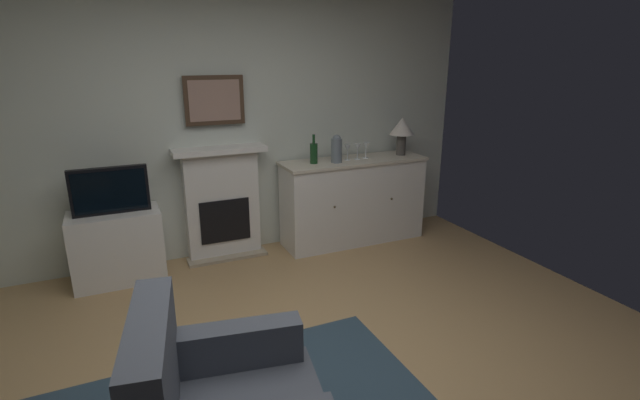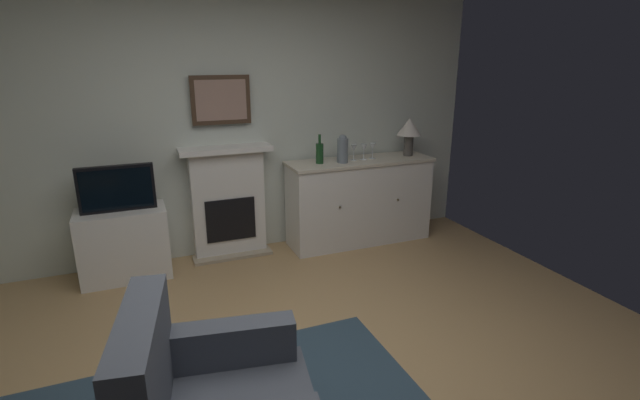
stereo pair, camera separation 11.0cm
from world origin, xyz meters
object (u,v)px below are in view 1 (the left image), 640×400
Objects in this scene: framed_picture at (214,100)px; sideboard_cabinet at (353,201)px; wine_glass_left at (348,148)px; fireplace_unit at (222,203)px; table_lamp at (402,129)px; tv_set at (110,191)px; wine_glass_right at (366,147)px; tv_cabinet at (118,247)px; wine_glass_center at (357,148)px; wine_bottle at (314,153)px; vase_decorative at (337,149)px.

framed_picture reaches higher than sideboard_cabinet.
fireplace_unit is at bearing 172.13° from wine_glass_left.
tv_set is at bearing -179.84° from table_lamp.
wine_glass_right is at bearing 2.24° from wine_glass_left.
wine_glass_left reaches higher than tv_cabinet.
framed_picture is 3.33× the size of wine_glass_center.
vase_decorative is at bearing -13.09° from wine_bottle.
tv_set reaches higher than sideboard_cabinet.
framed_picture is at bearing 171.89° from wine_glass_right.
table_lamp is 0.67m from wine_glass_left.
table_lamp is (1.92, -0.18, 0.63)m from fireplace_unit.
vase_decorative is at bearing -167.51° from sideboard_cabinet.
sideboard_cabinet is 9.30× the size of wine_glass_left.
sideboard_cabinet is at bearing -176.34° from wine_glass_right.
wine_glass_center is 2.46m from tv_cabinet.
sideboard_cabinet is 5.29× the size of wine_bottle.
wine_glass_left and wine_glass_right have the same top height.
wine_bottle is at bearing -10.98° from fireplace_unit.
fireplace_unit is 1.25m from vase_decorative.
fireplace_unit is at bearing -90.00° from framed_picture.
wine_glass_center is (0.03, -0.01, 0.57)m from sideboard_cabinet.
wine_glass_right is at bearing -8.11° from framed_picture.
table_lamp is (0.57, 0.00, 0.73)m from sideboard_cabinet.
framed_picture is at bearing 13.31° from tv_set.
tv_cabinet is at bearing 179.63° from wine_glass_left.
sideboard_cabinet is 0.59m from wine_glass_right.
vase_decorative reaches higher than sideboard_cabinet.
tv_set is (-2.36, 0.00, -0.18)m from wine_glass_center.
fireplace_unit is at bearing 169.02° from wine_bottle.
wine_glass_center is at bearing -7.61° from fireplace_unit.
wine_glass_left is 0.22× the size of tv_cabinet.
wine_bottle is at bearing 179.68° from sideboard_cabinet.
table_lamp is 1.04m from wine_bottle.
sideboard_cabinet is 9.30× the size of wine_glass_center.
wine_glass_right is (1.50, -0.21, -0.51)m from framed_picture.
wine_bottle is 0.38m from wine_glass_left.
wine_glass_right reaches higher than sideboard_cabinet.
framed_picture is 1.60m from wine_glass_right.
framed_picture reaches higher than wine_glass_center.
fireplace_unit is 1.01m from tv_cabinet.
wine_glass_left and wine_glass_center have the same top height.
tv_cabinet is (-2.36, 0.02, -0.70)m from wine_glass_center.
sideboard_cabinet is 9.30× the size of wine_glass_right.
wine_glass_right is 0.59× the size of vase_decorative.
tv_cabinet is at bearing 179.63° from sideboard_cabinet.
framed_picture is at bearing 170.15° from wine_glass_left.
wine_glass_center is at bearing 9.11° from vase_decorative.
sideboard_cabinet is at bearing -9.34° from framed_picture.
wine_glass_left is at bearing 0.22° from tv_set.
framed_picture reaches higher than tv_cabinet.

